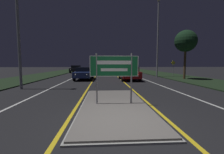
% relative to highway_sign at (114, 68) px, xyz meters
% --- Properties ---
extents(ground_plane, '(160.00, 160.00, 0.00)m').
position_rel_highway_sign_xyz_m(ground_plane, '(0.00, -1.85, -1.55)').
color(ground_plane, black).
extents(median_island, '(2.70, 6.18, 0.10)m').
position_rel_highway_sign_xyz_m(median_island, '(0.00, 0.00, -1.51)').
color(median_island, '#999993').
rests_on(median_island, ground_plane).
extents(verge_left, '(5.00, 100.00, 0.08)m').
position_rel_highway_sign_xyz_m(verge_left, '(-9.50, 18.15, -1.51)').
color(verge_left, black).
rests_on(verge_left, ground_plane).
extents(verge_right, '(5.00, 100.00, 0.08)m').
position_rel_highway_sign_xyz_m(verge_right, '(9.50, 18.15, -1.51)').
color(verge_right, black).
rests_on(verge_right, ground_plane).
extents(centre_line_yellow_left, '(0.12, 70.00, 0.01)m').
position_rel_highway_sign_xyz_m(centre_line_yellow_left, '(-1.54, 23.15, -1.55)').
color(centre_line_yellow_left, gold).
rests_on(centre_line_yellow_left, ground_plane).
extents(centre_line_yellow_right, '(0.12, 70.00, 0.01)m').
position_rel_highway_sign_xyz_m(centre_line_yellow_right, '(1.54, 23.15, -1.55)').
color(centre_line_yellow_right, gold).
rests_on(centre_line_yellow_right, ground_plane).
extents(lane_line_white_left, '(0.12, 70.00, 0.01)m').
position_rel_highway_sign_xyz_m(lane_line_white_left, '(-4.20, 23.15, -1.55)').
color(lane_line_white_left, silver).
rests_on(lane_line_white_left, ground_plane).
extents(lane_line_white_right, '(0.12, 70.00, 0.01)m').
position_rel_highway_sign_xyz_m(lane_line_white_right, '(4.20, 23.15, -1.55)').
color(lane_line_white_right, silver).
rests_on(lane_line_white_right, ground_plane).
extents(edge_line_white_left, '(0.10, 70.00, 0.01)m').
position_rel_highway_sign_xyz_m(edge_line_white_left, '(-7.20, 23.15, -1.55)').
color(edge_line_white_left, silver).
rests_on(edge_line_white_left, ground_plane).
extents(edge_line_white_right, '(0.10, 70.00, 0.01)m').
position_rel_highway_sign_xyz_m(edge_line_white_right, '(7.20, 23.15, -1.55)').
color(edge_line_white_right, silver).
rests_on(edge_line_white_right, ground_plane).
extents(highway_sign, '(1.98, 0.07, 2.07)m').
position_rel_highway_sign_xyz_m(highway_sign, '(0.00, 0.00, 0.00)').
color(highway_sign, gray).
rests_on(highway_sign, median_island).
extents(streetlight_left_near, '(0.46, 0.46, 8.83)m').
position_rel_highway_sign_xyz_m(streetlight_left_near, '(-6.12, 4.51, 3.80)').
color(streetlight_left_near, gray).
rests_on(streetlight_left_near, ground_plane).
extents(streetlight_right_near, '(0.44, 0.44, 10.15)m').
position_rel_highway_sign_xyz_m(streetlight_right_near, '(6.64, 13.27, 4.41)').
color(streetlight_right_near, gray).
rests_on(streetlight_right_near, ground_plane).
extents(car_receding_0, '(1.95, 4.21, 1.44)m').
position_rel_highway_sign_xyz_m(car_receding_0, '(2.33, 9.78, -0.80)').
color(car_receding_0, maroon).
rests_on(car_receding_0, ground_plane).
extents(car_receding_1, '(1.91, 4.66, 1.53)m').
position_rel_highway_sign_xyz_m(car_receding_1, '(2.32, 19.15, -0.76)').
color(car_receding_1, navy).
rests_on(car_receding_1, ground_plane).
extents(car_receding_2, '(1.88, 4.25, 1.41)m').
position_rel_highway_sign_xyz_m(car_receding_2, '(5.74, 27.38, -0.80)').
color(car_receding_2, '#4C514C').
rests_on(car_receding_2, ground_plane).
extents(car_receding_3, '(1.86, 4.15, 1.46)m').
position_rel_highway_sign_xyz_m(car_receding_3, '(2.89, 39.81, -0.78)').
color(car_receding_3, maroon).
rests_on(car_receding_3, ground_plane).
extents(car_approaching_0, '(1.89, 4.78, 1.38)m').
position_rel_highway_sign_xyz_m(car_approaching_0, '(-2.59, 10.91, -0.81)').
color(car_approaching_0, navy).
rests_on(car_approaching_0, ground_plane).
extents(car_approaching_1, '(1.85, 4.75, 1.45)m').
position_rel_highway_sign_xyz_m(car_approaching_1, '(-5.96, 24.45, -0.78)').
color(car_approaching_1, black).
rests_on(car_approaching_1, ground_plane).
extents(car_approaching_2, '(1.86, 4.71, 1.41)m').
position_rel_highway_sign_xyz_m(car_approaching_2, '(-2.50, 39.80, -0.79)').
color(car_approaching_2, black).
rests_on(car_approaching_2, ground_plane).
extents(warning_sign, '(0.60, 0.06, 2.10)m').
position_rel_highway_sign_xyz_m(warning_sign, '(8.96, 13.55, -0.20)').
color(warning_sign, gray).
rests_on(warning_sign, verge_right).
extents(roadside_palm_right, '(2.33, 2.33, 5.31)m').
position_rel_highway_sign_xyz_m(roadside_palm_right, '(8.52, 9.91, 2.63)').
color(roadside_palm_right, '#4C3823').
rests_on(roadside_palm_right, verge_right).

